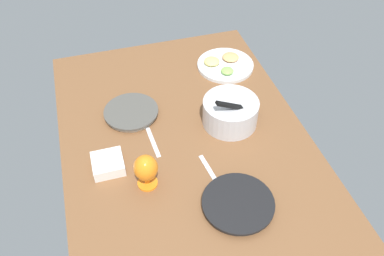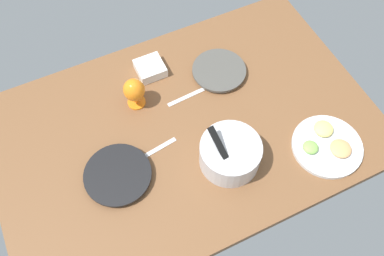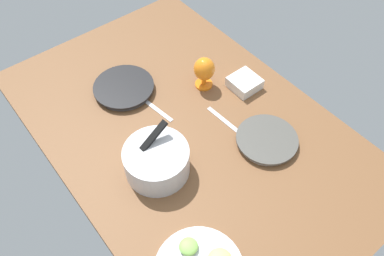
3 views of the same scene
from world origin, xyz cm
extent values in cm
cube|color=brown|center=(0.00, 0.00, -2.00)|extent=(160.00, 104.00, 4.00)
cylinder|color=silver|center=(-26.01, -19.51, 0.87)|extent=(22.60, 22.60, 1.74)
cylinder|color=#4E4C47|center=(-26.01, -19.51, 2.26)|extent=(24.56, 24.56, 1.04)
cylinder|color=#4C4C51|center=(33.56, 9.21, 0.94)|extent=(24.58, 24.58, 1.88)
cylinder|color=black|center=(33.56, 9.21, 2.45)|extent=(26.72, 26.72, 1.13)
cylinder|color=silver|center=(-9.29, 21.62, 5.87)|extent=(24.20, 24.20, 11.74)
cylinder|color=white|center=(-9.29, 21.62, 9.39)|extent=(21.78, 21.78, 2.11)
cube|color=black|center=(-5.06, 21.62, 12.98)|extent=(3.99, 17.80, 10.15)
cylinder|color=silver|center=(-48.43, 33.61, 0.90)|extent=(28.91, 28.91, 1.80)
ellipsoid|color=#8CC659|center=(-40.94, 31.85, 3.10)|extent=(6.25, 6.25, 2.60)
ellipsoid|color=#F2A566|center=(-51.65, 37.53, 3.00)|extent=(8.70, 8.70, 2.40)
ellipsoid|color=#F9E072|center=(-50.63, 26.91, 3.19)|extent=(8.02, 8.02, 2.78)
cylinder|color=orange|center=(14.07, -20.46, 0.50)|extent=(7.86, 7.86, 1.00)
cylinder|color=orange|center=(14.07, -20.46, 2.72)|extent=(2.00, 2.00, 3.43)
ellipsoid|color=orange|center=(14.07, -20.46, 9.78)|extent=(9.22, 9.22, 10.69)
cube|color=white|center=(1.92, -33.76, 2.44)|extent=(12.22, 12.22, 4.88)
cube|color=#F9E072|center=(1.92, -33.76, 4.00)|extent=(10.02, 10.02, 1.56)
cube|color=silver|center=(-6.76, -13.81, 0.30)|extent=(18.08, 2.94, 0.60)
cube|color=silver|center=(15.16, 4.54, 0.30)|extent=(18.08, 4.26, 0.60)
camera|label=1|loc=(109.24, -30.46, 125.68)|focal=37.68mm
camera|label=2|loc=(35.22, 80.34, 150.28)|focal=38.46mm
camera|label=3|loc=(-78.09, 60.25, 124.88)|focal=36.20mm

